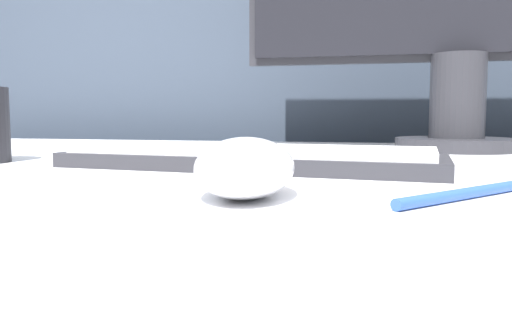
# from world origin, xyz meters

# --- Properties ---
(partition_panel) EXTENTS (5.00, 0.03, 1.38)m
(partition_panel) POSITION_xyz_m (0.00, 0.65, 0.69)
(partition_panel) COLOR #333D4C
(partition_panel) RESTS_ON ground_plane
(computer_mouse_near) EXTENTS (0.08, 0.12, 0.04)m
(computer_mouse_near) POSITION_xyz_m (-0.04, -0.20, 0.78)
(computer_mouse_near) COLOR white
(computer_mouse_near) RESTS_ON desk
(keyboard) EXTENTS (0.42, 0.17, 0.02)m
(keyboard) POSITION_xyz_m (-0.08, -0.02, 0.77)
(keyboard) COLOR #28282D
(keyboard) RESTS_ON desk
(pen) EXTENTS (0.11, 0.12, 0.01)m
(pen) POSITION_xyz_m (0.11, -0.18, 0.77)
(pen) COLOR #284C9E
(pen) RESTS_ON desk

